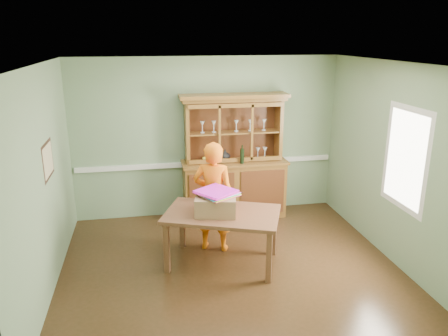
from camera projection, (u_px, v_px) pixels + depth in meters
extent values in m
plane|color=#402614|center=(230.00, 267.00, 5.93)|extent=(4.50, 4.50, 0.00)
plane|color=white|center=(231.00, 64.00, 5.14)|extent=(4.50, 4.50, 0.00)
plane|color=gray|center=(207.00, 138.00, 7.41)|extent=(4.50, 0.00, 4.50)
plane|color=gray|center=(44.00, 183.00, 5.13)|extent=(0.00, 4.00, 4.00)
plane|color=gray|center=(392.00, 163.00, 5.93)|extent=(0.00, 4.00, 4.00)
plane|color=gray|center=(278.00, 243.00, 3.65)|extent=(4.50, 0.00, 4.50)
cube|color=white|center=(208.00, 163.00, 7.52)|extent=(4.41, 0.05, 0.08)
cube|color=#321D14|center=(48.00, 160.00, 5.36)|extent=(0.03, 0.60, 0.46)
cube|color=beige|center=(49.00, 160.00, 5.36)|extent=(0.01, 0.52, 0.38)
cube|color=white|center=(405.00, 159.00, 5.60)|extent=(0.03, 0.96, 1.36)
cube|color=white|center=(405.00, 159.00, 5.60)|extent=(0.01, 0.80, 1.20)
cube|color=brown|center=(234.00, 190.00, 7.50)|extent=(1.71, 0.52, 0.95)
cube|color=brown|center=(234.00, 162.00, 7.34)|extent=(1.77, 0.58, 0.04)
cube|color=#572C14|center=(232.00, 129.00, 7.43)|extent=(1.62, 0.04, 1.00)
cube|color=brown|center=(187.00, 133.00, 7.14)|extent=(0.06, 0.36, 1.00)
cube|color=brown|center=(278.00, 129.00, 7.42)|extent=(0.06, 0.36, 1.00)
cube|color=brown|center=(234.00, 99.00, 7.12)|extent=(1.71, 0.42, 0.06)
cube|color=brown|center=(234.00, 96.00, 7.09)|extent=(1.79, 0.46, 0.06)
cube|color=brown|center=(233.00, 132.00, 7.28)|extent=(1.50, 0.31, 0.02)
imported|color=#B2B2B7|center=(225.00, 155.00, 7.37)|extent=(0.17, 0.17, 0.18)
imported|color=gold|center=(208.00, 159.00, 7.34)|extent=(0.21, 0.21, 0.05)
cylinder|color=black|center=(242.00, 154.00, 7.16)|extent=(0.07, 0.07, 0.30)
cube|color=brown|center=(222.00, 214.00, 5.83)|extent=(1.73, 1.39, 0.05)
cube|color=brown|center=(167.00, 248.00, 5.71)|extent=(0.09, 0.09, 0.70)
cube|color=brown|center=(182.00, 225.00, 6.41)|extent=(0.09, 0.09, 0.70)
cube|color=brown|center=(269.00, 257.00, 5.48)|extent=(0.09, 0.09, 0.70)
cube|color=brown|center=(274.00, 232.00, 6.17)|extent=(0.09, 0.09, 0.70)
cube|color=#9F7452|center=(216.00, 205.00, 5.76)|extent=(0.61, 0.53, 0.25)
cube|color=#E62386|center=(217.00, 195.00, 5.75)|extent=(0.60, 0.60, 0.01)
cube|color=#F9FF20|center=(217.00, 194.00, 5.75)|extent=(0.60, 0.60, 0.01)
cube|color=#3CCE58|center=(217.00, 194.00, 5.75)|extent=(0.60, 0.60, 0.01)
cube|color=#2AADC6|center=(217.00, 193.00, 5.75)|extent=(0.60, 0.60, 0.01)
cube|color=#FF78E7|center=(217.00, 192.00, 5.74)|extent=(0.60, 0.60, 0.01)
cube|color=#C61E9E|center=(217.00, 192.00, 5.74)|extent=(0.60, 0.60, 0.01)
cube|color=#E623E3|center=(217.00, 191.00, 5.74)|extent=(0.60, 0.60, 0.01)
imported|color=orange|center=(213.00, 197.00, 6.23)|extent=(0.69, 0.58, 1.62)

